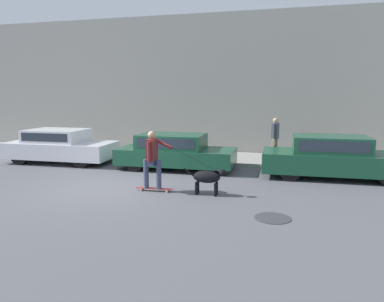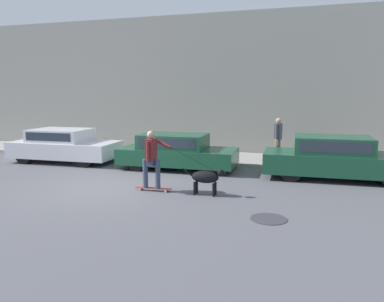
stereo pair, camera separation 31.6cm
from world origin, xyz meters
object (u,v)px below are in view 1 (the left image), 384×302
(parked_car_0, at_px, (60,146))
(pedestrian_with_bag, at_px, (275,137))
(dog, at_px, (208,177))
(parked_car_2, at_px, (334,158))
(parked_car_1, at_px, (175,152))
(skateboarder, at_px, (153,157))

(parked_car_0, bearing_deg, pedestrian_with_bag, 11.48)
(dog, bearing_deg, parked_car_2, 42.37)
(parked_car_1, xyz_separation_m, pedestrian_with_bag, (3.28, 1.90, 0.41))
(parked_car_1, xyz_separation_m, dog, (1.86, -2.97, -0.14))
(parked_car_1, bearing_deg, parked_car_2, -1.63)
(parked_car_1, bearing_deg, parked_car_0, 178.38)
(parked_car_0, relative_size, parked_car_1, 1.01)
(pedestrian_with_bag, bearing_deg, dog, 84.51)
(parked_car_1, distance_m, skateboarder, 3.03)
(parked_car_0, distance_m, skateboarder, 5.78)
(dog, xyz_separation_m, pedestrian_with_bag, (1.43, 4.87, 0.55))
(skateboarder, bearing_deg, parked_car_0, 146.70)
(dog, xyz_separation_m, skateboarder, (-1.50, -0.03, 0.47))
(parked_car_1, relative_size, dog, 3.49)
(parked_car_1, height_order, skateboarder, skateboarder)
(parked_car_2, bearing_deg, pedestrian_with_bag, 132.92)
(dog, distance_m, pedestrian_with_bag, 5.10)
(parked_car_0, relative_size, pedestrian_with_bag, 2.57)
(parked_car_0, relative_size, parked_car_2, 0.91)
(dog, bearing_deg, parked_car_1, 122.78)
(parked_car_0, xyz_separation_m, parked_car_1, (4.58, 0.00, -0.02))
(parked_car_0, bearing_deg, skateboarder, -33.39)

